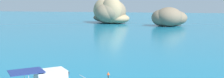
{
  "coord_description": "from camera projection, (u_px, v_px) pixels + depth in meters",
  "views": [
    {
      "loc": [
        7.92,
        -2.13,
        6.01
      ],
      "look_at": [
        0.16,
        22.87,
        2.55
      ],
      "focal_mm": 41.66,
      "sensor_mm": 36.0,
      "label": 1
    }
  ],
  "objects": [
    {
      "name": "islet_large",
      "position": [
        110.0,
        12.0,
        84.74
      ],
      "size": [
        16.87,
        17.72,
        8.49
      ],
      "color": "#9E8966",
      "rests_on": "ground"
    },
    {
      "name": "islet_small",
      "position": [
        169.0,
        18.0,
        73.53
      ],
      "size": [
        11.86,
        13.14,
        5.36
      ],
      "color": "#756651",
      "rests_on": "ground"
    }
  ]
}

